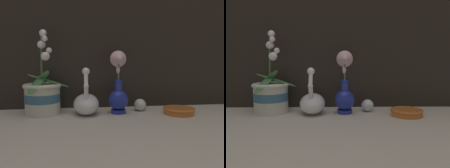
{
  "view_description": "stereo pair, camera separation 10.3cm",
  "coord_description": "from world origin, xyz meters",
  "views": [
    {
      "loc": [
        -0.12,
        -0.87,
        0.25
      ],
      "look_at": [
        0.01,
        0.15,
        0.14
      ],
      "focal_mm": 35.0,
      "sensor_mm": 36.0,
      "label": 1
    },
    {
      "loc": [
        -0.01,
        -0.87,
        0.25
      ],
      "look_at": [
        0.01,
        0.15,
        0.14
      ],
      "focal_mm": 35.0,
      "sensor_mm": 36.0,
      "label": 2
    }
  ],
  "objects": [
    {
      "name": "amber_dish",
      "position": [
        0.32,
        0.11,
        0.02
      ],
      "size": [
        0.15,
        0.15,
        0.03
      ],
      "color": "#C66628",
      "rests_on": "ground_plane"
    },
    {
      "name": "blue_vase",
      "position": [
        0.04,
        0.15,
        0.12
      ],
      "size": [
        0.1,
        0.1,
        0.3
      ],
      "color": "navy",
      "rests_on": "ground_plane"
    },
    {
      "name": "swan_figurine",
      "position": [
        -0.11,
        0.16,
        0.06
      ],
      "size": [
        0.12,
        0.2,
        0.22
      ],
      "color": "white",
      "rests_on": "ground_plane"
    },
    {
      "name": "ground_plane",
      "position": [
        0.0,
        0.0,
        0.0
      ],
      "size": [
        2.8,
        2.8,
        0.0
      ],
      "primitive_type": "plane",
      "color": "#BCB2A3"
    },
    {
      "name": "glass_sphere",
      "position": [
        0.16,
        0.2,
        0.03
      ],
      "size": [
        0.06,
        0.06,
        0.06
      ],
      "color": "silver",
      "rests_on": "ground_plane"
    },
    {
      "name": "orchid_potted_plant",
      "position": [
        -0.32,
        0.18,
        0.09
      ],
      "size": [
        0.22,
        0.22,
        0.4
      ],
      "color": "beige",
      "rests_on": "ground_plane"
    }
  ]
}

